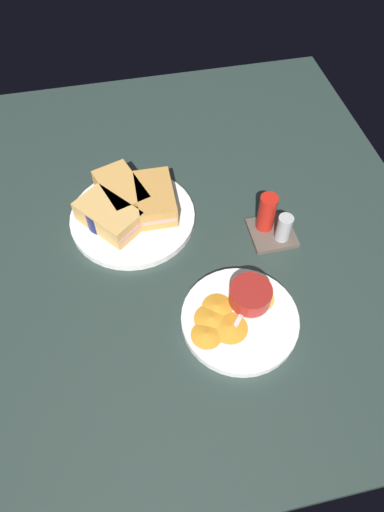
{
  "coord_description": "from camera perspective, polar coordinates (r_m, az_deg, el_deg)",
  "views": [
    {
      "loc": [
        59.62,
        -6.1,
        73.39
      ],
      "look_at": [
        10.46,
        4.54,
        3.0
      ],
      "focal_mm": 31.51,
      "sensor_mm": 36.0,
      "label": 1
    }
  ],
  "objects": [
    {
      "name": "plantain_chip_scatter",
      "position": [
        0.81,
        4.83,
        -7.34
      ],
      "size": [
        13.01,
        18.82,
        0.6
      ],
      "color": "orange",
      "rests_on": "plate_chips_companion"
    },
    {
      "name": "plate_sandwich_main",
      "position": [
        0.96,
        -7.52,
        4.89
      ],
      "size": [
        26.28,
        26.28,
        1.6
      ],
      "primitive_type": "cylinder",
      "color": "white",
      "rests_on": "ground_plane"
    },
    {
      "name": "spoon_by_dark_ramekin",
      "position": [
        0.95,
        -7.7,
        5.16
      ],
      "size": [
        2.43,
        9.93,
        0.8
      ],
      "color": "silver",
      "rests_on": "plate_sandwich_main"
    },
    {
      "name": "plate_chips_companion",
      "position": [
        0.82,
        6.09,
        -8.0
      ],
      "size": [
        21.25,
        21.25,
        1.6
      ],
      "primitive_type": "cylinder",
      "color": "white",
      "rests_on": "ground_plane"
    },
    {
      "name": "sandwich_half_extra",
      "position": [
        0.93,
        -10.53,
        5.01
      ],
      "size": [
        14.9,
        14.05,
        4.8
      ],
      "color": "tan",
      "rests_on": "plate_sandwich_main"
    },
    {
      "name": "ground_plane",
      "position": [
        0.96,
        -3.98,
        2.94
      ],
      "size": [
        110.0,
        110.0,
        3.0
      ],
      "primitive_type": "cube",
      "color": "#283833"
    },
    {
      "name": "condiment_caddy",
      "position": [
        0.93,
        10.15,
        4.18
      ],
      "size": [
        9.0,
        9.0,
        9.5
      ],
      "color": "brown",
      "rests_on": "ground_plane"
    },
    {
      "name": "ramekin_dark_sauce",
      "position": [
        0.94,
        -11.21,
        5.15
      ],
      "size": [
        7.19,
        7.19,
        4.34
      ],
      "color": "#0C144C",
      "rests_on": "plate_sandwich_main"
    },
    {
      "name": "spoon_by_gravy_ramekin",
      "position": [
        0.84,
        7.47,
        -5.12
      ],
      "size": [
        8.5,
        7.5,
        0.8
      ],
      "color": "silver",
      "rests_on": "plate_chips_companion"
    },
    {
      "name": "sandwich_half_far",
      "position": [
        0.97,
        -8.94,
        8.06
      ],
      "size": [
        14.79,
        11.34,
        4.8
      ],
      "color": "tan",
      "rests_on": "plate_sandwich_main"
    },
    {
      "name": "sandwich_half_near",
      "position": [
        0.95,
        -4.97,
        7.27
      ],
      "size": [
        13.44,
        7.94,
        4.8
      ],
      "color": "#C68C42",
      "rests_on": "plate_sandwich_main"
    },
    {
      "name": "ramekin_light_gravy",
      "position": [
        0.82,
        7.43,
        -4.85
      ],
      "size": [
        7.76,
        7.76,
        3.35
      ],
      "color": "maroon",
      "rests_on": "plate_chips_companion"
    }
  ]
}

